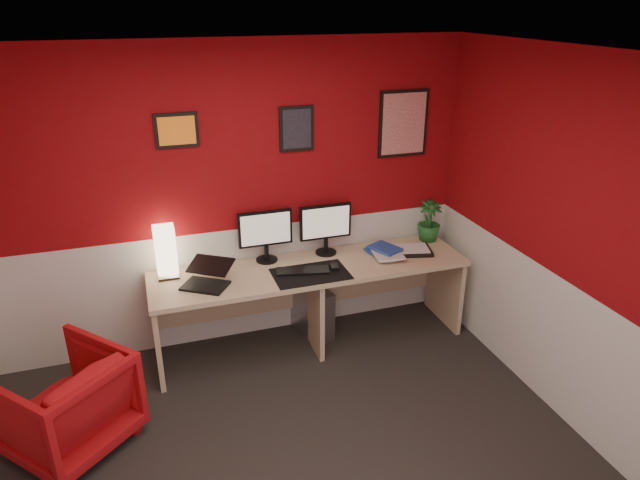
{
  "coord_description": "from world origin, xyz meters",
  "views": [
    {
      "loc": [
        -0.66,
        -2.6,
        2.77
      ],
      "look_at": [
        0.6,
        1.21,
        1.05
      ],
      "focal_mm": 31.97,
      "sensor_mm": 36.0,
      "label": 1
    }
  ],
  "objects_px": {
    "zen_tray": "(410,250)",
    "desk": "(311,306)",
    "shoji_lamp": "(166,253)",
    "armchair": "(65,403)",
    "potted_plant": "(429,221)",
    "laptop": "(204,274)",
    "pc_tower": "(312,310)",
    "monitor_right": "(326,222)",
    "monitor_left": "(266,228)"
  },
  "relations": [
    {
      "from": "shoji_lamp",
      "to": "armchair",
      "type": "xyz_separation_m",
      "value": [
        -0.77,
        -0.84,
        -0.6
      ]
    },
    {
      "from": "armchair",
      "to": "desk",
      "type": "bearing_deg",
      "value": 157.4
    },
    {
      "from": "monitor_left",
      "to": "potted_plant",
      "type": "bearing_deg",
      "value": -1.32
    },
    {
      "from": "monitor_left",
      "to": "monitor_right",
      "type": "height_order",
      "value": "same"
    },
    {
      "from": "monitor_right",
      "to": "zen_tray",
      "type": "height_order",
      "value": "monitor_right"
    },
    {
      "from": "shoji_lamp",
      "to": "armchair",
      "type": "bearing_deg",
      "value": -132.3
    },
    {
      "from": "monitor_left",
      "to": "pc_tower",
      "type": "distance_m",
      "value": 0.88
    },
    {
      "from": "potted_plant",
      "to": "pc_tower",
      "type": "height_order",
      "value": "potted_plant"
    },
    {
      "from": "zen_tray",
      "to": "armchair",
      "type": "xyz_separation_m",
      "value": [
        -2.79,
        -0.66,
        -0.41
      ]
    },
    {
      "from": "zen_tray",
      "to": "potted_plant",
      "type": "relative_size",
      "value": 0.94
    },
    {
      "from": "laptop",
      "to": "pc_tower",
      "type": "bearing_deg",
      "value": 48.21
    },
    {
      "from": "armchair",
      "to": "monitor_left",
      "type": "bearing_deg",
      "value": 167.73
    },
    {
      "from": "desk",
      "to": "shoji_lamp",
      "type": "xyz_separation_m",
      "value": [
        -1.12,
        0.19,
        0.56
      ]
    },
    {
      "from": "zen_tray",
      "to": "desk",
      "type": "bearing_deg",
      "value": -179.41
    },
    {
      "from": "monitor_left",
      "to": "zen_tray",
      "type": "xyz_separation_m",
      "value": [
        1.22,
        -0.22,
        -0.28
      ]
    },
    {
      "from": "desk",
      "to": "monitor_left",
      "type": "height_order",
      "value": "monitor_left"
    },
    {
      "from": "pc_tower",
      "to": "monitor_right",
      "type": "bearing_deg",
      "value": 7.09
    },
    {
      "from": "desk",
      "to": "pc_tower",
      "type": "distance_m",
      "value": 0.22
    },
    {
      "from": "monitor_right",
      "to": "monitor_left",
      "type": "bearing_deg",
      "value": 178.49
    },
    {
      "from": "monitor_right",
      "to": "zen_tray",
      "type": "bearing_deg",
      "value": -16.73
    },
    {
      "from": "monitor_right",
      "to": "potted_plant",
      "type": "relative_size",
      "value": 1.56
    },
    {
      "from": "potted_plant",
      "to": "monitor_left",
      "type": "bearing_deg",
      "value": 178.68
    },
    {
      "from": "desk",
      "to": "potted_plant",
      "type": "distance_m",
      "value": 1.31
    },
    {
      "from": "laptop",
      "to": "monitor_left",
      "type": "distance_m",
      "value": 0.66
    },
    {
      "from": "laptop",
      "to": "shoji_lamp",
      "type": "bearing_deg",
      "value": 167.07
    },
    {
      "from": "zen_tray",
      "to": "shoji_lamp",
      "type": "bearing_deg",
      "value": 174.81
    },
    {
      "from": "laptop",
      "to": "monitor_left",
      "type": "xyz_separation_m",
      "value": [
        0.55,
        0.31,
        0.18
      ]
    },
    {
      "from": "laptop",
      "to": "zen_tray",
      "type": "bearing_deg",
      "value": 36.5
    },
    {
      "from": "shoji_lamp",
      "to": "armchair",
      "type": "height_order",
      "value": "shoji_lamp"
    },
    {
      "from": "desk",
      "to": "shoji_lamp",
      "type": "bearing_deg",
      "value": 170.23
    },
    {
      "from": "shoji_lamp",
      "to": "desk",
      "type": "bearing_deg",
      "value": -9.77
    },
    {
      "from": "laptop",
      "to": "monitor_left",
      "type": "height_order",
      "value": "monitor_left"
    },
    {
      "from": "shoji_lamp",
      "to": "monitor_right",
      "type": "height_order",
      "value": "monitor_right"
    },
    {
      "from": "monitor_right",
      "to": "shoji_lamp",
      "type": "bearing_deg",
      "value": -178.84
    },
    {
      "from": "laptop",
      "to": "pc_tower",
      "type": "relative_size",
      "value": 0.73
    },
    {
      "from": "shoji_lamp",
      "to": "zen_tray",
      "type": "distance_m",
      "value": 2.04
    },
    {
      "from": "armchair",
      "to": "monitor_right",
      "type": "bearing_deg",
      "value": 161.0
    },
    {
      "from": "monitor_right",
      "to": "pc_tower",
      "type": "bearing_deg",
      "value": -159.11
    },
    {
      "from": "desk",
      "to": "monitor_right",
      "type": "height_order",
      "value": "monitor_right"
    },
    {
      "from": "potted_plant",
      "to": "pc_tower",
      "type": "bearing_deg",
      "value": -178.15
    },
    {
      "from": "zen_tray",
      "to": "pc_tower",
      "type": "xyz_separation_m",
      "value": [
        -0.85,
        0.15,
        -0.52
      ]
    },
    {
      "from": "zen_tray",
      "to": "laptop",
      "type": "bearing_deg",
      "value": -177.3
    },
    {
      "from": "shoji_lamp",
      "to": "monitor_left",
      "type": "height_order",
      "value": "monitor_left"
    },
    {
      "from": "desk",
      "to": "zen_tray",
      "type": "height_order",
      "value": "zen_tray"
    },
    {
      "from": "desk",
      "to": "laptop",
      "type": "distance_m",
      "value": 0.99
    },
    {
      "from": "potted_plant",
      "to": "pc_tower",
      "type": "distance_m",
      "value": 1.32
    },
    {
      "from": "pc_tower",
      "to": "armchair",
      "type": "bearing_deg",
      "value": -171.11
    },
    {
      "from": "armchair",
      "to": "laptop",
      "type": "bearing_deg",
      "value": 167.87
    },
    {
      "from": "desk",
      "to": "armchair",
      "type": "xyz_separation_m",
      "value": [
        -1.89,
        -0.65,
        -0.03
      ]
    },
    {
      "from": "potted_plant",
      "to": "monitor_right",
      "type": "bearing_deg",
      "value": 178.79
    }
  ]
}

